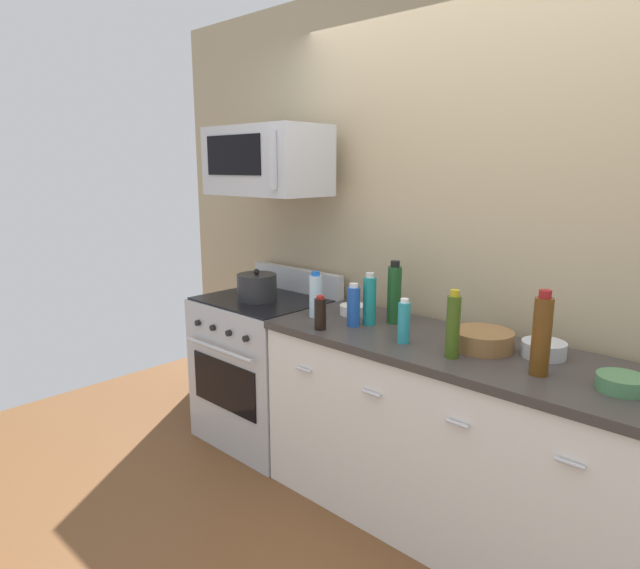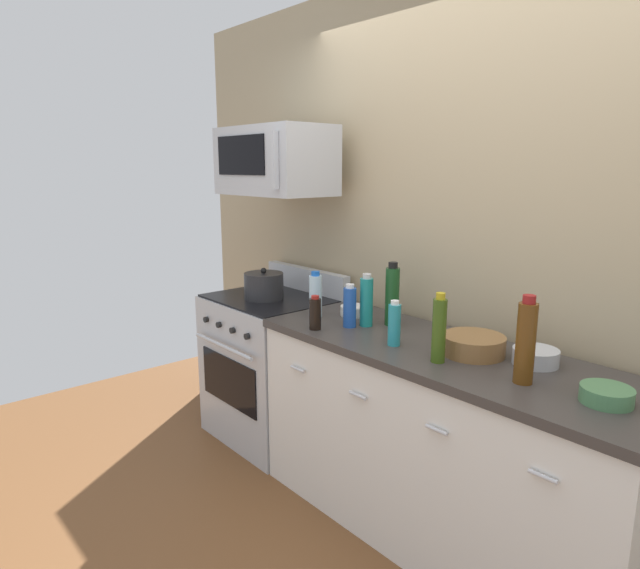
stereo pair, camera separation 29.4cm
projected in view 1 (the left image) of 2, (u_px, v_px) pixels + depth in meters
ground_plane at (443, 523)px, 2.69m from camera, size 5.96×5.96×0.00m
back_wall at (500, 243)px, 2.69m from camera, size 4.96×0.10×2.70m
counter_unit at (448, 438)px, 2.59m from camera, size 1.87×0.66×0.92m
range_oven at (265, 368)px, 3.47m from camera, size 0.76×0.69×1.07m
microwave at (267, 161)px, 3.23m from camera, size 0.74×0.44×0.40m
bottle_soda_blue at (354, 306)px, 2.77m from camera, size 0.07×0.07×0.22m
bottle_water_clear at (316, 295)px, 2.95m from camera, size 0.07×0.07×0.25m
bottle_olive_oil at (453, 326)px, 2.30m from camera, size 0.06×0.06×0.30m
bottle_dish_soap at (404, 322)px, 2.51m from camera, size 0.06×0.06×0.21m
bottle_wine_amber at (542, 335)px, 2.11m from camera, size 0.07×0.07×0.34m
bottle_soy_sauce_dark at (320, 313)px, 2.72m from camera, size 0.06×0.06×0.17m
bottle_wine_green at (394, 294)px, 2.82m from camera, size 0.07×0.07×0.33m
bottle_sparkling_teal at (370, 300)px, 2.80m from camera, size 0.07×0.07×0.27m
bowl_wooden_salad at (482, 339)px, 2.43m from camera, size 0.27×0.27×0.08m
bowl_steel_prep at (544, 349)px, 2.33m from camera, size 0.19×0.19×0.07m
bowl_white_ceramic at (353, 309)px, 3.01m from camera, size 0.15×0.15×0.05m
bowl_green_glaze at (622, 383)px, 1.98m from camera, size 0.17×0.17×0.06m
stockpot at (257, 287)px, 3.32m from camera, size 0.24×0.24×0.19m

